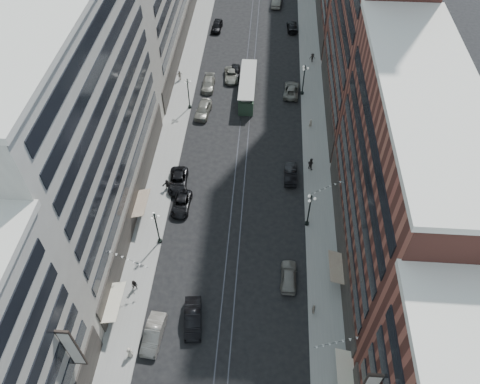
% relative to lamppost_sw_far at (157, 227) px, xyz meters
% --- Properties ---
extents(ground, '(220.00, 220.00, 0.00)m').
position_rel_lamppost_sw_far_xyz_m(ground, '(9.20, 32.00, -3.10)').
color(ground, black).
rests_on(ground, ground).
extents(sidewalk_west, '(4.00, 180.00, 0.15)m').
position_rel_lamppost_sw_far_xyz_m(sidewalk_west, '(-1.80, 42.00, -3.02)').
color(sidewalk_west, gray).
rests_on(sidewalk_west, ground).
extents(sidewalk_east, '(4.00, 180.00, 0.15)m').
position_rel_lamppost_sw_far_xyz_m(sidewalk_east, '(20.20, 42.00, -3.02)').
color(sidewalk_east, gray).
rests_on(sidewalk_east, ground).
extents(rail_west, '(0.12, 180.00, 0.02)m').
position_rel_lamppost_sw_far_xyz_m(rail_west, '(8.50, 42.00, -3.09)').
color(rail_west, '#2D2D33').
rests_on(rail_west, ground).
extents(rail_east, '(0.12, 180.00, 0.02)m').
position_rel_lamppost_sw_far_xyz_m(rail_east, '(9.90, 42.00, -3.09)').
color(rail_east, '#2D2D33').
rests_on(rail_east, ground).
extents(building_west_mid, '(8.00, 36.00, 28.00)m').
position_rel_lamppost_sw_far_xyz_m(building_west_mid, '(-7.80, 5.00, 10.90)').
color(building_west_mid, '#A7A294').
rests_on(building_west_mid, ground).
extents(building_east_mid, '(8.00, 30.00, 24.00)m').
position_rel_lamppost_sw_far_xyz_m(building_east_mid, '(26.20, -0.00, 8.90)').
color(building_east_mid, brown).
rests_on(building_east_mid, ground).
extents(lamppost_sw_far, '(1.03, 1.14, 5.52)m').
position_rel_lamppost_sw_far_xyz_m(lamppost_sw_far, '(0.00, 0.00, 0.00)').
color(lamppost_sw_far, black).
rests_on(lamppost_sw_far, sidewalk_west).
extents(lamppost_sw_mid, '(1.03, 1.14, 5.52)m').
position_rel_lamppost_sw_far_xyz_m(lamppost_sw_mid, '(0.00, 27.00, 0.00)').
color(lamppost_sw_mid, black).
rests_on(lamppost_sw_mid, sidewalk_west).
extents(lamppost_se_far, '(1.03, 1.14, 5.52)m').
position_rel_lamppost_sw_far_xyz_m(lamppost_se_far, '(18.40, 4.00, 0.00)').
color(lamppost_se_far, black).
rests_on(lamppost_se_far, sidewalk_east).
extents(lamppost_se_mid, '(1.03, 1.14, 5.52)m').
position_rel_lamppost_sw_far_xyz_m(lamppost_se_mid, '(18.40, 32.00, 0.00)').
color(lamppost_se_mid, black).
rests_on(lamppost_se_mid, sidewalk_east).
extents(streetcar, '(2.56, 11.58, 3.20)m').
position_rel_lamppost_sw_far_xyz_m(streetcar, '(9.20, 31.24, -1.62)').
color(streetcar, '#273E2C').
rests_on(streetcar, ground).
extents(car_1, '(2.11, 5.08, 1.63)m').
position_rel_lamppost_sw_far_xyz_m(car_1, '(1.66, -12.45, -2.28)').
color(car_1, slate).
rests_on(car_1, ground).
extents(car_2, '(2.43, 4.97, 1.36)m').
position_rel_lamppost_sw_far_xyz_m(car_2, '(1.86, 5.88, -2.42)').
color(car_2, black).
rests_on(car_2, ground).
extents(car_4, '(1.94, 4.65, 1.57)m').
position_rel_lamppost_sw_far_xyz_m(car_4, '(16.00, -4.35, -2.31)').
color(car_4, slate).
rests_on(car_4, ground).
extents(car_5, '(2.39, 5.30, 1.69)m').
position_rel_lamppost_sw_far_xyz_m(car_5, '(5.61, -10.40, -2.25)').
color(car_5, black).
rests_on(car_5, ground).
extents(pedestrian_1, '(0.77, 0.43, 1.57)m').
position_rel_lamppost_sw_far_xyz_m(pedestrian_1, '(-0.39, -14.62, -2.16)').
color(pedestrian_1, '#B6AC97').
rests_on(pedestrian_1, sidewalk_west).
extents(pedestrian_2, '(0.84, 0.53, 1.62)m').
position_rel_lamppost_sw_far_xyz_m(pedestrian_2, '(-1.57, -6.83, -2.14)').
color(pedestrian_2, black).
rests_on(pedestrian_2, sidewalk_west).
extents(pedestrian_4, '(0.49, 0.94, 1.56)m').
position_rel_lamppost_sw_far_xyz_m(pedestrian_4, '(18.71, -8.44, -2.17)').
color(pedestrian_4, '#AEA190').
rests_on(pedestrian_4, sidewalk_east).
extents(car_7, '(2.86, 5.54, 1.49)m').
position_rel_lamppost_sw_far_xyz_m(car_7, '(0.80, 9.90, -2.35)').
color(car_7, black).
rests_on(car_7, ground).
extents(car_8, '(2.03, 4.95, 1.44)m').
position_rel_lamppost_sw_far_xyz_m(car_8, '(2.40, 32.92, -2.38)').
color(car_8, slate).
rests_on(car_8, ground).
extents(car_9, '(2.20, 4.81, 1.60)m').
position_rel_lamppost_sw_far_xyz_m(car_9, '(1.91, 52.49, -2.30)').
color(car_9, black).
rests_on(car_9, ground).
extents(car_10, '(1.68, 4.75, 1.56)m').
position_rel_lamppost_sw_far_xyz_m(car_10, '(16.28, 12.38, -2.32)').
color(car_10, black).
rests_on(car_10, ground).
extents(car_11, '(2.88, 5.53, 1.49)m').
position_rel_lamppost_sw_far_xyz_m(car_11, '(16.57, 32.13, -2.35)').
color(car_11, slate).
rests_on(car_11, ground).
extents(car_12, '(2.22, 4.88, 1.38)m').
position_rel_lamppost_sw_far_xyz_m(car_12, '(16.85, 53.38, -2.40)').
color(car_12, black).
rests_on(car_12, ground).
extents(car_13, '(1.79, 4.24, 1.43)m').
position_rel_lamppost_sw_far_xyz_m(car_13, '(6.72, 36.89, -2.38)').
color(car_13, black).
rests_on(car_13, ground).
extents(car_14, '(2.41, 5.54, 1.77)m').
position_rel_lamppost_sw_far_xyz_m(car_14, '(13.70, 63.48, -2.21)').
color(car_14, '#66655A').
rests_on(car_14, ground).
extents(pedestrian_5, '(1.54, 0.98, 1.61)m').
position_rel_lamppost_sw_far_xyz_m(pedestrian_5, '(-0.54, 9.01, -2.14)').
color(pedestrian_5, black).
rests_on(pedestrian_5, sidewalk_west).
extents(pedestrian_6, '(1.17, 0.87, 1.82)m').
position_rel_lamppost_sw_far_xyz_m(pedestrian_6, '(-2.77, 34.68, -2.03)').
color(pedestrian_6, '#A79B8A').
rests_on(pedestrian_6, sidewalk_west).
extents(pedestrian_7, '(1.05, 0.96, 1.92)m').
position_rel_lamppost_sw_far_xyz_m(pedestrian_7, '(19.13, 14.21, -1.99)').
color(pedestrian_7, black).
rests_on(pedestrian_7, sidewalk_east).
extents(pedestrian_8, '(0.68, 0.58, 1.59)m').
position_rel_lamppost_sw_far_xyz_m(pedestrian_8, '(19.44, 23.27, -2.15)').
color(pedestrian_8, '#BFB19E').
rests_on(pedestrian_8, sidewalk_east).
extents(pedestrian_9, '(1.12, 0.52, 1.68)m').
position_rel_lamppost_sw_far_xyz_m(pedestrian_9, '(20.41, 41.82, -2.10)').
color(pedestrian_9, black).
rests_on(pedestrian_9, sidewalk_east).
extents(car_extra_0, '(2.80, 5.23, 1.40)m').
position_rel_lamppost_sw_far_xyz_m(car_extra_0, '(6.11, 35.80, -2.40)').
color(car_extra_0, '#65655A').
rests_on(car_extra_0, ground).
extents(car_extra_1, '(2.66, 5.38, 1.76)m').
position_rel_lamppost_sw_far_xyz_m(car_extra_1, '(2.40, 25.71, -2.22)').
color(car_extra_1, slate).
rests_on(car_extra_1, ground).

